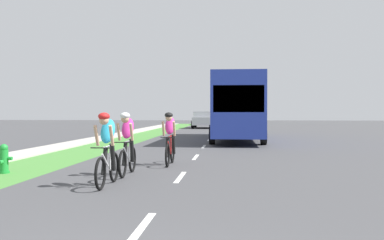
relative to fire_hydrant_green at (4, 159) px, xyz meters
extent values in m
plane|color=#424244|center=(4.63, 12.10, -0.37)|extent=(120.00, 120.00, 0.00)
cube|color=#478438|center=(0.00, 12.10, -0.37)|extent=(2.25, 70.00, 0.01)
cube|color=#B2ADA3|center=(-1.88, 12.10, -0.37)|extent=(1.50, 70.00, 0.10)
cube|color=white|center=(4.63, -4.90, -0.37)|extent=(0.12, 1.80, 0.01)
cube|color=white|center=(4.63, -0.23, -0.37)|extent=(0.12, 1.80, 0.01)
cube|color=white|center=(4.63, 4.43, -0.37)|extent=(0.12, 1.80, 0.01)
cube|color=white|center=(4.63, 9.10, -0.37)|extent=(0.12, 1.80, 0.01)
cube|color=white|center=(4.63, 13.77, -0.37)|extent=(0.12, 1.80, 0.01)
cube|color=white|center=(4.63, 18.43, -0.37)|extent=(0.12, 1.80, 0.01)
cube|color=white|center=(4.63, 23.10, -0.37)|extent=(0.12, 1.80, 0.01)
cube|color=white|center=(4.63, 27.77, -0.37)|extent=(0.12, 1.80, 0.01)
cube|color=white|center=(4.63, 32.43, -0.37)|extent=(0.12, 1.80, 0.01)
cube|color=white|center=(4.63, 37.10, -0.37)|extent=(0.12, 1.80, 0.01)
cube|color=white|center=(4.63, 41.77, -0.37)|extent=(0.12, 1.80, 0.01)
cylinder|color=#1E8C33|center=(0.00, 0.01, -0.34)|extent=(0.28, 0.28, 0.06)
cylinder|color=#1E8C33|center=(0.00, 0.01, -0.04)|extent=(0.22, 0.22, 0.55)
sphere|color=#1E8C33|center=(0.00, 0.01, 0.29)|extent=(0.21, 0.21, 0.21)
cylinder|color=#1E8C33|center=(0.16, 0.01, 0.02)|extent=(0.12, 0.09, 0.09)
cylinder|color=#1E8C33|center=(0.00, -0.16, -0.06)|extent=(0.11, 0.14, 0.11)
torus|color=black|center=(3.21, -1.09, -0.03)|extent=(0.06, 0.68, 0.68)
torus|color=black|center=(3.21, -2.13, -0.03)|extent=(0.06, 0.68, 0.68)
cylinder|color=silver|center=(3.21, -1.71, 0.15)|extent=(0.04, 0.59, 0.43)
cylinder|color=silver|center=(3.21, -1.43, 0.25)|extent=(0.04, 0.04, 0.55)
cylinder|color=silver|center=(3.21, -1.66, 0.48)|extent=(0.03, 0.55, 0.03)
cylinder|color=black|center=(3.21, -2.11, 0.49)|extent=(0.42, 0.02, 0.02)
ellipsoid|color=#26A5CC|center=(3.21, -1.59, 0.81)|extent=(0.30, 0.54, 0.63)
sphere|color=tan|center=(3.21, -1.87, 1.05)|extent=(0.20, 0.20, 0.20)
ellipsoid|color=red|center=(3.21, -1.87, 1.13)|extent=(0.24, 0.28, 0.16)
cylinder|color=tan|center=(3.05, -1.87, 0.73)|extent=(0.07, 0.26, 0.45)
cylinder|color=tan|center=(3.37, -1.87, 0.73)|extent=(0.07, 0.26, 0.45)
cylinder|color=black|center=(3.11, -1.51, 0.15)|extent=(0.10, 0.30, 0.60)
cylinder|color=black|center=(3.31, -1.56, 0.25)|extent=(0.10, 0.25, 0.61)
torus|color=black|center=(3.26, 0.53, -0.03)|extent=(0.06, 0.68, 0.68)
torus|color=black|center=(3.26, -0.51, -0.03)|extent=(0.06, 0.68, 0.68)
cylinder|color=#A5A8AD|center=(3.26, -0.09, 0.15)|extent=(0.04, 0.59, 0.43)
cylinder|color=#A5A8AD|center=(3.26, 0.19, 0.25)|extent=(0.04, 0.04, 0.55)
cylinder|color=#A5A8AD|center=(3.26, -0.04, 0.48)|extent=(0.03, 0.55, 0.03)
cylinder|color=black|center=(3.26, -0.49, 0.49)|extent=(0.42, 0.02, 0.02)
ellipsoid|color=#CC2D8C|center=(3.26, 0.03, 0.81)|extent=(0.30, 0.54, 0.63)
sphere|color=tan|center=(3.26, -0.25, 1.05)|extent=(0.20, 0.20, 0.20)
ellipsoid|color=white|center=(3.26, -0.25, 1.13)|extent=(0.24, 0.28, 0.16)
cylinder|color=tan|center=(3.10, -0.25, 0.73)|extent=(0.07, 0.26, 0.45)
cylinder|color=tan|center=(3.42, -0.25, 0.73)|extent=(0.07, 0.26, 0.45)
cylinder|color=black|center=(3.16, 0.11, 0.15)|extent=(0.10, 0.30, 0.60)
cylinder|color=black|center=(3.36, 0.06, 0.25)|extent=(0.10, 0.25, 0.61)
torus|color=black|center=(4.04, 2.66, -0.03)|extent=(0.06, 0.68, 0.68)
torus|color=black|center=(4.04, 1.62, -0.03)|extent=(0.06, 0.68, 0.68)
cylinder|color=red|center=(4.04, 2.04, 0.15)|extent=(0.04, 0.59, 0.43)
cylinder|color=red|center=(4.04, 2.32, 0.25)|extent=(0.04, 0.04, 0.55)
cylinder|color=red|center=(4.04, 2.09, 0.48)|extent=(0.03, 0.55, 0.03)
cylinder|color=black|center=(4.04, 1.64, 0.49)|extent=(0.42, 0.02, 0.02)
ellipsoid|color=#CC2D8C|center=(4.04, 2.16, 0.81)|extent=(0.30, 0.54, 0.63)
sphere|color=tan|center=(4.04, 1.88, 1.05)|extent=(0.20, 0.20, 0.20)
ellipsoid|color=black|center=(4.04, 1.88, 1.13)|extent=(0.24, 0.28, 0.16)
cylinder|color=tan|center=(3.88, 1.88, 0.73)|extent=(0.07, 0.26, 0.45)
cylinder|color=tan|center=(4.20, 1.88, 0.73)|extent=(0.07, 0.26, 0.45)
cylinder|color=black|center=(3.94, 2.24, 0.15)|extent=(0.10, 0.30, 0.60)
cylinder|color=black|center=(4.14, 2.19, 0.25)|extent=(0.10, 0.25, 0.61)
cube|color=#23389E|center=(6.20, 14.24, 1.56)|extent=(2.50, 11.60, 3.10)
cube|color=#1E2833|center=(6.20, 14.24, 1.96)|extent=(2.52, 10.67, 0.64)
cube|color=#1E2833|center=(6.20, 8.47, 1.81)|extent=(2.25, 0.06, 1.20)
cylinder|color=black|center=(4.95, 10.47, 0.11)|extent=(0.28, 0.96, 0.96)
cylinder|color=black|center=(7.45, 10.47, 0.11)|extent=(0.28, 0.96, 0.96)
cylinder|color=black|center=(4.95, 17.43, 0.11)|extent=(0.28, 0.96, 0.96)
cylinder|color=black|center=(7.45, 17.43, 0.11)|extent=(0.28, 0.96, 0.96)
cube|color=#A5A8AD|center=(3.23, 31.95, 0.35)|extent=(1.96, 5.10, 0.76)
cube|color=#A5A8AD|center=(3.23, 31.18, 0.95)|extent=(1.80, 1.78, 0.64)
cube|color=#1E2833|center=(3.23, 30.47, 0.93)|extent=(1.67, 0.08, 0.52)
cube|color=#A5A8AD|center=(2.33, 32.97, 0.65)|extent=(0.08, 2.81, 0.40)
cube|color=#A5A8AD|center=(4.13, 32.97, 0.65)|extent=(0.08, 2.81, 0.40)
cube|color=#A5A8AD|center=(3.23, 34.46, 0.65)|extent=(1.80, 0.08, 0.40)
cylinder|color=black|center=(2.25, 30.42, 0.01)|extent=(0.26, 0.76, 0.76)
cylinder|color=black|center=(4.21, 30.42, 0.01)|extent=(0.26, 0.76, 0.76)
cylinder|color=black|center=(2.25, 33.48, 0.01)|extent=(0.26, 0.76, 0.76)
cylinder|color=black|center=(4.21, 33.48, 0.01)|extent=(0.26, 0.76, 0.76)
cube|color=maroon|center=(2.86, 43.16, 0.27)|extent=(1.76, 4.30, 0.76)
cube|color=maroon|center=(2.86, 43.31, 0.89)|extent=(1.55, 2.24, 0.52)
cube|color=#1E2833|center=(2.86, 42.34, 0.87)|extent=(1.44, 0.08, 0.44)
cylinder|color=black|center=(1.98, 41.83, -0.05)|extent=(0.22, 0.64, 0.64)
cylinder|color=black|center=(3.74, 41.83, -0.05)|extent=(0.22, 0.64, 0.64)
cylinder|color=black|center=(1.98, 44.49, -0.05)|extent=(0.22, 0.64, 0.64)
cylinder|color=black|center=(3.74, 44.49, -0.05)|extent=(0.22, 0.64, 0.64)
camera|label=1|loc=(5.84, -10.63, 1.22)|focal=40.29mm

